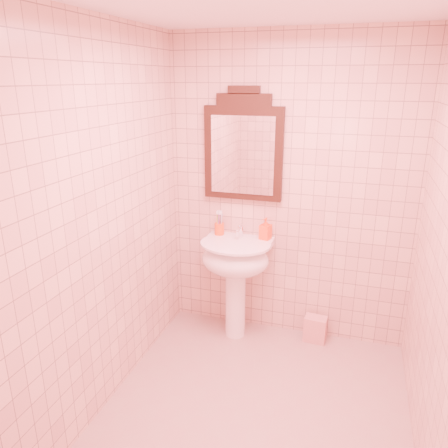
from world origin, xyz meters
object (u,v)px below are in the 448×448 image
(soap_dispenser, at_px, (266,229))
(towel, at_px, (315,329))
(pedestal_sink, at_px, (235,265))
(mirror, at_px, (243,149))
(toothbrush_cup, at_px, (219,229))

(soap_dispenser, relative_size, towel, 0.83)
(pedestal_sink, height_order, towel, pedestal_sink)
(mirror, relative_size, soap_dispenser, 4.90)
(pedestal_sink, distance_m, mirror, 0.96)
(towel, bearing_deg, soap_dispenser, 175.07)
(pedestal_sink, relative_size, mirror, 0.96)
(toothbrush_cup, height_order, soap_dispenser, toothbrush_cup)
(toothbrush_cup, bearing_deg, mirror, 16.24)
(pedestal_sink, distance_m, toothbrush_cup, 0.35)
(toothbrush_cup, distance_m, towel, 1.18)
(toothbrush_cup, relative_size, soap_dispenser, 1.02)
(mirror, bearing_deg, soap_dispenser, -12.17)
(mirror, bearing_deg, towel, -7.23)
(pedestal_sink, xyz_separation_m, toothbrush_cup, (-0.19, 0.15, 0.26))
(pedestal_sink, distance_m, towel, 0.88)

